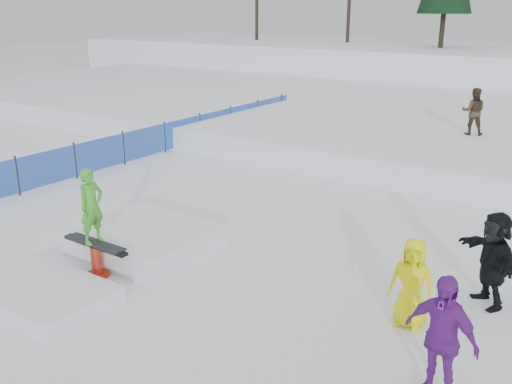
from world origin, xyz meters
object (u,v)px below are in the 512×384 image
Objects in this scene: spectator_purple at (441,337)px; spectator_yellow at (412,283)px; safety_fence at (165,137)px; jib_rail_feature at (120,251)px; spectator_dark at (493,259)px; walker_olive at (473,111)px.

spectator_yellow is (-0.91, 1.50, -0.13)m from spectator_purple.
jib_rail_feature is at bearing -52.43° from safety_fence.
spectator_yellow is at bearing -75.54° from spectator_dark.
spectator_dark is 0.38× the size of jib_rail_feature.
safety_fence is 10.37× the size of walker_olive.
spectator_purple reaches higher than spectator_yellow.
jib_rail_feature is at bearing -112.34° from spectator_dark.
walker_olive reaches higher than safety_fence.
spectator_purple is 2.92m from spectator_dark.
spectator_purple is at bearing -3.71° from jib_rail_feature.
safety_fence is at bearing 147.05° from spectator_yellow.
jib_rail_feature is (-6.36, -2.50, -0.54)m from spectator_dark.
jib_rail_feature reaches higher than spectator_yellow.
jib_rail_feature reaches higher than spectator_dark.
jib_rail_feature reaches higher than safety_fence.
spectator_dark is 6.85m from jib_rail_feature.
spectator_dark is (-0.03, 2.92, -0.03)m from spectator_purple.
spectator_purple is at bearing 85.35° from walker_olive.
spectator_yellow is at bearing 11.20° from jib_rail_feature.
safety_fence is 12.76m from spectator_dark.
walker_olive is (8.89, 5.27, 1.02)m from safety_fence.
spectator_dark is (11.87, -4.67, 0.29)m from safety_fence.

